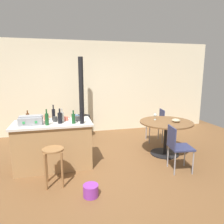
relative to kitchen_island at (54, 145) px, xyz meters
name	(u,v)px	position (x,y,z in m)	size (l,w,h in m)	color
ground_plane	(104,168)	(0.92, -0.34, -0.45)	(8.80, 8.80, 0.00)	brown
back_wall	(85,88)	(0.92, 2.27, 0.90)	(8.00, 0.10, 2.70)	beige
kitchen_island	(54,145)	(0.00, 0.00, 0.00)	(1.46, 0.73, 0.89)	#A37A4C
wooden_stool	(54,158)	(0.01, -0.70, 0.01)	(0.34, 0.34, 0.63)	olive
dining_table	(166,129)	(2.40, 0.03, 0.13)	(1.15, 1.15, 0.75)	black
folding_chair_near	(157,123)	(2.61, 0.87, 0.06)	(0.46, 0.46, 0.86)	navy
folding_chair_far	(177,145)	(2.22, -0.75, 0.06)	(0.45, 0.45, 0.86)	navy
wood_stove	(82,119)	(0.74, 1.69, 0.07)	(0.44, 0.45, 2.21)	black
toolbox	(31,120)	(-0.37, -0.06, 0.52)	(0.41, 0.29, 0.16)	gray
bottle_0	(62,117)	(0.18, -0.03, 0.55)	(0.07, 0.07, 0.26)	#B7B2AD
bottle_1	(60,118)	(0.14, -0.12, 0.55)	(0.08, 0.08, 0.28)	black
bottle_2	(54,114)	(0.03, 0.16, 0.56)	(0.06, 0.06, 0.31)	black
bottle_3	(73,118)	(0.38, -0.19, 0.54)	(0.07, 0.07, 0.25)	#194C23
bottle_4	(28,117)	(-0.46, 0.24, 0.52)	(0.06, 0.06, 0.20)	#603314
bottle_5	(47,119)	(-0.08, -0.19, 0.56)	(0.07, 0.07, 0.29)	#194C23
bottle_6	(82,118)	(0.54, -0.23, 0.56)	(0.08, 0.08, 0.29)	black
cup_0	(78,119)	(0.48, -0.01, 0.49)	(0.12, 0.09, 0.09)	#383838
cup_1	(66,119)	(0.26, 0.07, 0.49)	(0.11, 0.08, 0.08)	#DB6651
cup_2	(46,117)	(-0.12, 0.21, 0.50)	(0.12, 0.09, 0.11)	#DB6651
cup_3	(76,117)	(0.47, 0.21, 0.49)	(0.11, 0.08, 0.08)	#4C7099
cup_4	(55,119)	(0.05, 0.04, 0.49)	(0.12, 0.08, 0.10)	#383838
wine_glass	(155,115)	(2.24, 0.25, 0.41)	(0.07, 0.07, 0.14)	silver
serving_bowl	(176,120)	(2.59, -0.05, 0.34)	(0.18, 0.18, 0.07)	tan
plastic_bucket	(91,191)	(0.54, -1.17, -0.36)	(0.23, 0.23, 0.18)	purple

